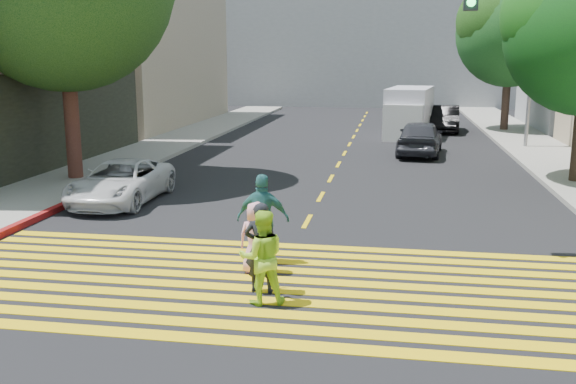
% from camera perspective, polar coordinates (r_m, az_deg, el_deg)
% --- Properties ---
extents(ground, '(120.00, 120.00, 0.00)m').
position_cam_1_polar(ground, '(10.87, -2.66, -10.50)').
color(ground, black).
extents(sidewalk_left, '(3.00, 40.00, 0.15)m').
position_cam_1_polar(sidewalk_left, '(33.80, -8.96, 4.88)').
color(sidewalk_left, gray).
rests_on(sidewalk_left, ground).
extents(sidewalk_right, '(3.00, 60.00, 0.15)m').
position_cam_1_polar(sidewalk_right, '(25.94, 23.57, 1.91)').
color(sidewalk_right, gray).
rests_on(sidewalk_right, ground).
extents(curb_red, '(0.20, 8.00, 0.16)m').
position_cam_1_polar(curb_red, '(18.67, -19.76, -1.36)').
color(curb_red, maroon).
rests_on(curb_red, ground).
extents(crosswalk, '(13.40, 5.30, 0.01)m').
position_cam_1_polar(crosswalk, '(12.03, -1.37, -8.20)').
color(crosswalk, yellow).
rests_on(crosswalk, ground).
extents(lane_line, '(0.12, 34.40, 0.01)m').
position_cam_1_polar(lane_line, '(32.65, 5.68, 4.60)').
color(lane_line, yellow).
rests_on(lane_line, ground).
extents(building_left_tan, '(12.00, 16.00, 10.00)m').
position_cam_1_polar(building_left_tan, '(41.95, -16.53, 12.63)').
color(building_left_tan, tan).
rests_on(building_left_tan, ground).
extents(backdrop_block, '(30.00, 8.00, 12.00)m').
position_cam_1_polar(backdrop_block, '(57.89, 7.59, 13.68)').
color(backdrop_block, gray).
rests_on(backdrop_block, ground).
extents(tree_right_far, '(7.32, 7.17, 8.47)m').
position_cam_1_polar(tree_right_far, '(38.02, 19.29, 13.66)').
color(tree_right_far, black).
rests_on(tree_right_far, ground).
extents(pedestrian_man, '(0.61, 0.40, 1.65)m').
position_cam_1_polar(pedestrian_man, '(11.43, -2.41, -4.96)').
color(pedestrian_man, black).
rests_on(pedestrian_man, ground).
extents(pedestrian_woman, '(0.94, 0.82, 1.64)m').
position_cam_1_polar(pedestrian_woman, '(10.92, -2.33, -5.82)').
color(pedestrian_woman, '#AAE42E').
rests_on(pedestrian_woman, ground).
extents(pedestrian_child, '(0.75, 0.54, 1.42)m').
position_cam_1_polar(pedestrian_child, '(12.45, -2.87, -4.09)').
color(pedestrian_child, pink).
rests_on(pedestrian_child, ground).
extents(pedestrian_extra, '(1.08, 0.46, 1.84)m').
position_cam_1_polar(pedestrian_extra, '(13.06, -2.23, -2.39)').
color(pedestrian_extra, '#2B6D70').
rests_on(pedestrian_extra, ground).
extents(white_sedan, '(2.03, 4.36, 1.21)m').
position_cam_1_polar(white_sedan, '(19.15, -14.63, 0.88)').
color(white_sedan, silver).
rests_on(white_sedan, ground).
extents(dark_car_near, '(2.23, 4.61, 1.52)m').
position_cam_1_polar(dark_car_near, '(28.14, 11.65, 4.78)').
color(dark_car_near, '#27282E').
rests_on(dark_car_near, ground).
extents(silver_car, '(2.03, 4.66, 1.34)m').
position_cam_1_polar(silver_car, '(39.73, 11.51, 6.68)').
color(silver_car, '#A1A5AA').
rests_on(silver_car, ground).
extents(dark_car_parked, '(1.85, 4.52, 1.46)m').
position_cam_1_polar(dark_car_parked, '(37.30, 13.76, 6.34)').
color(dark_car_parked, black).
rests_on(dark_car_parked, ground).
extents(white_van, '(2.72, 5.63, 2.55)m').
position_cam_1_polar(white_van, '(34.60, 10.68, 6.87)').
color(white_van, silver).
rests_on(white_van, ground).
extents(street_lamp, '(2.04, 0.55, 9.06)m').
position_cam_1_polar(street_lamp, '(30.95, 20.69, 13.14)').
color(street_lamp, gray).
rests_on(street_lamp, ground).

